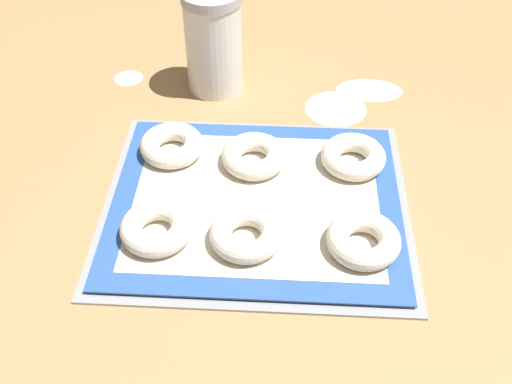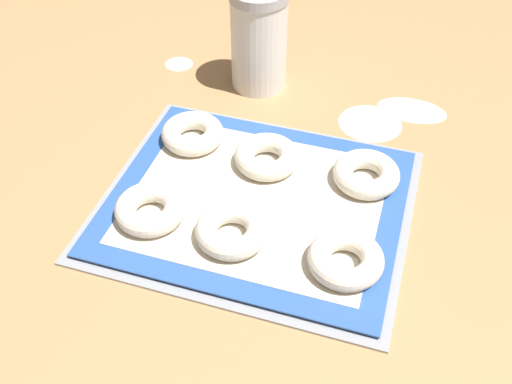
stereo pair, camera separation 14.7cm
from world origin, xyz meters
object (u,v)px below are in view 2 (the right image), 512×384
object	(u,v)px
baking_tray	(256,203)
bagel_front_center	(232,230)
bagel_front_right	(346,259)
bagel_back_center	(267,157)
flour_canister	(259,39)
bagel_front_left	(150,209)
bagel_back_left	(193,133)
bagel_back_right	(366,174)

from	to	relation	value
baking_tray	bagel_front_center	world-z (taller)	bagel_front_center
bagel_front_center	bagel_front_right	xyz separation A→B (m)	(0.15, -0.00, 0.00)
bagel_back_center	flour_canister	size ratio (longest dim) A/B	0.54
flour_canister	bagel_front_right	bearing A→B (deg)	-58.36
baking_tray	bagel_front_left	distance (m)	0.15
baking_tray	bagel_front_center	bearing A→B (deg)	-96.23
baking_tray	bagel_front_left	world-z (taller)	bagel_front_left
bagel_front_left	flour_canister	xyz separation A→B (m)	(0.04, 0.36, 0.06)
baking_tray	flour_canister	world-z (taller)	flour_canister
bagel_front_right	bagel_back_left	size ratio (longest dim) A/B	1.00
bagel_front_right	bagel_back_center	xyz separation A→B (m)	(-0.15, 0.15, 0.00)
bagel_back_left	bagel_back_center	bearing A→B (deg)	-8.23
bagel_back_right	baking_tray	bearing A→B (deg)	-149.32
flour_canister	bagel_front_center	bearing A→B (deg)	-78.03
bagel_front_left	bagel_back_right	size ratio (longest dim) A/B	1.00
bagel_front_left	baking_tray	bearing A→B (deg)	30.46
bagel_front_right	bagel_back_right	distance (m)	0.16
bagel_back_center	bagel_back_left	bearing A→B (deg)	171.77
bagel_back_left	bagel_front_left	bearing A→B (deg)	-87.85
baking_tray	bagel_back_right	xyz separation A→B (m)	(0.14, 0.08, 0.02)
bagel_front_left	bagel_front_right	distance (m)	0.27
bagel_front_left	bagel_back_center	size ratio (longest dim) A/B	1.00
bagel_front_center	bagel_back_right	xyz separation A→B (m)	(0.15, 0.16, 0.00)
bagel_front_left	bagel_front_right	bearing A→B (deg)	-1.36
baking_tray	bagel_back_center	size ratio (longest dim) A/B	4.45
bagel_back_right	flour_canister	xyz separation A→B (m)	(-0.22, 0.21, 0.06)
baking_tray	bagel_back_center	world-z (taller)	bagel_back_center
flour_canister	baking_tray	bearing A→B (deg)	-73.41
baking_tray	bagel_front_left	size ratio (longest dim) A/B	4.45
bagel_back_left	bagel_back_center	size ratio (longest dim) A/B	1.00
bagel_front_center	bagel_back_left	world-z (taller)	same
bagel_front_center	bagel_front_right	world-z (taller)	same
bagel_front_center	bagel_back_center	xyz separation A→B (m)	(0.00, 0.15, 0.00)
bagel_front_right	bagel_back_right	world-z (taller)	same
bagel_back_center	bagel_back_right	distance (m)	0.15
bagel_front_right	bagel_back_left	world-z (taller)	same
bagel_back_center	bagel_back_right	bearing A→B (deg)	2.60
baking_tray	flour_canister	xyz separation A→B (m)	(-0.09, 0.29, 0.08)
baking_tray	bagel_front_center	distance (m)	0.08
flour_canister	bagel_front_left	bearing A→B (deg)	-96.13
bagel_front_left	bagel_back_center	distance (m)	0.19
bagel_back_left	bagel_back_center	world-z (taller)	same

